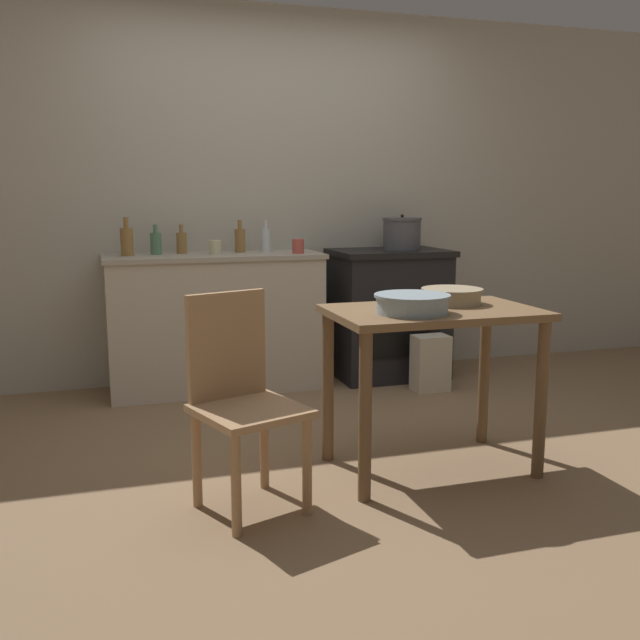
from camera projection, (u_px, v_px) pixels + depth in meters
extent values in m
plane|color=#896B4C|center=(345.00, 445.00, 3.73)|extent=(14.00, 14.00, 0.00)
cube|color=#B2AD9E|center=(271.00, 197.00, 4.99)|extent=(8.00, 0.07, 2.55)
cube|color=beige|center=(216.00, 324.00, 4.74)|extent=(1.39, 0.50, 0.88)
cube|color=#A9A08F|center=(214.00, 256.00, 4.66)|extent=(1.42, 0.53, 0.03)
cube|color=black|center=(388.00, 316.00, 5.08)|extent=(0.76, 0.55, 0.87)
cube|color=black|center=(389.00, 253.00, 5.00)|extent=(0.80, 0.59, 0.04)
cube|color=black|center=(404.00, 331.00, 4.82)|extent=(0.53, 0.01, 0.36)
cube|color=brown|center=(433.00, 312.00, 3.28)|extent=(0.95, 0.60, 0.03)
cylinder|color=brown|center=(365.00, 418.00, 2.99)|extent=(0.06, 0.06, 0.74)
cylinder|color=brown|center=(541.00, 400.00, 3.24)|extent=(0.06, 0.06, 0.74)
cylinder|color=brown|center=(328.00, 387.00, 3.46)|extent=(0.06, 0.06, 0.74)
cylinder|color=brown|center=(484.00, 374.00, 3.71)|extent=(0.06, 0.06, 0.74)
cube|color=#A87F56|center=(250.00, 411.00, 2.89)|extent=(0.51, 0.51, 0.03)
cube|color=#A87F56|center=(227.00, 345.00, 2.99)|extent=(0.35, 0.14, 0.45)
cylinder|color=#A87F56|center=(236.00, 485.00, 2.70)|extent=(0.04, 0.04, 0.41)
cylinder|color=#A87F56|center=(307.00, 466.00, 2.89)|extent=(0.04, 0.04, 0.41)
cylinder|color=#A87F56|center=(197.00, 460.00, 2.96)|extent=(0.04, 0.04, 0.41)
cylinder|color=#A87F56|center=(264.00, 443.00, 3.15)|extent=(0.04, 0.04, 0.41)
cube|color=beige|center=(430.00, 363.00, 4.73)|extent=(0.23, 0.16, 0.37)
cylinder|color=#4C4C51|center=(402.00, 235.00, 5.01)|extent=(0.26, 0.26, 0.20)
cylinder|color=#4C4C51|center=(402.00, 219.00, 4.99)|extent=(0.28, 0.28, 0.02)
sphere|color=black|center=(402.00, 216.00, 4.99)|extent=(0.02, 0.02, 0.02)
cylinder|color=#93A8B2|center=(412.00, 304.00, 3.15)|extent=(0.32, 0.32, 0.08)
cylinder|color=#8597A0|center=(412.00, 296.00, 3.14)|extent=(0.34, 0.34, 0.01)
cylinder|color=tan|center=(452.00, 296.00, 3.42)|extent=(0.27, 0.27, 0.07)
cylinder|color=tan|center=(452.00, 290.00, 3.42)|extent=(0.29, 0.29, 0.01)
cylinder|color=olive|center=(182.00, 243.00, 4.68)|extent=(0.07, 0.07, 0.14)
cylinder|color=olive|center=(181.00, 229.00, 4.66)|extent=(0.03, 0.03, 0.05)
cylinder|color=olive|center=(127.00, 242.00, 4.50)|extent=(0.08, 0.08, 0.18)
cylinder|color=olive|center=(126.00, 223.00, 4.48)|extent=(0.03, 0.03, 0.07)
cylinder|color=silver|center=(266.00, 240.00, 4.83)|extent=(0.06, 0.06, 0.16)
cylinder|color=silver|center=(266.00, 224.00, 4.81)|extent=(0.02, 0.02, 0.06)
cylinder|color=#517F5B|center=(156.00, 244.00, 4.60)|extent=(0.07, 0.07, 0.14)
cylinder|color=#517F5B|center=(155.00, 229.00, 4.59)|extent=(0.03, 0.03, 0.05)
cylinder|color=olive|center=(240.00, 241.00, 4.78)|extent=(0.07, 0.07, 0.16)
cylinder|color=olive|center=(240.00, 224.00, 4.76)|extent=(0.03, 0.03, 0.06)
cylinder|color=#B74C42|center=(298.00, 246.00, 4.69)|extent=(0.08, 0.08, 0.09)
cylinder|color=beige|center=(215.00, 247.00, 4.63)|extent=(0.08, 0.08, 0.09)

